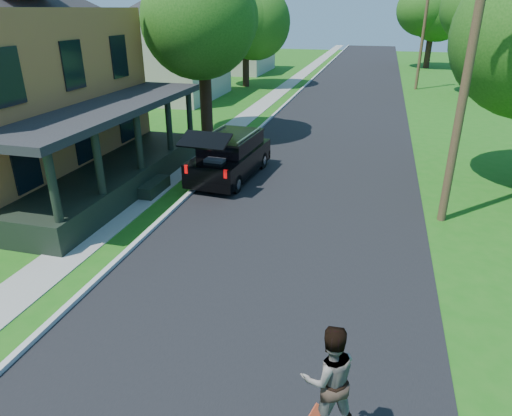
# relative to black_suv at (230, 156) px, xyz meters

# --- Properties ---
(ground) EXTENTS (140.00, 140.00, 0.00)m
(ground) POSITION_rel_black_suv_xyz_m (3.20, -8.29, -0.87)
(ground) COLOR #1B5F13
(ground) RESTS_ON ground
(street) EXTENTS (8.00, 120.00, 0.02)m
(street) POSITION_rel_black_suv_xyz_m (3.20, 11.71, -0.87)
(street) COLOR black
(street) RESTS_ON ground
(curb) EXTENTS (0.15, 120.00, 0.12)m
(curb) POSITION_rel_black_suv_xyz_m (-0.85, 11.71, -0.87)
(curb) COLOR #ADADA7
(curb) RESTS_ON ground
(sidewalk) EXTENTS (1.30, 120.00, 0.03)m
(sidewalk) POSITION_rel_black_suv_xyz_m (-2.40, 11.71, -0.87)
(sidewalk) COLOR gray
(sidewalk) RESTS_ON ground
(front_walk) EXTENTS (6.50, 1.20, 0.03)m
(front_walk) POSITION_rel_black_suv_xyz_m (-6.30, -2.29, -0.87)
(front_walk) COLOR gray
(front_walk) RESTS_ON ground
(neighbor_house_mid) EXTENTS (12.78, 12.78, 8.30)m
(neighbor_house_mid) POSITION_rel_black_suv_xyz_m (-10.30, 15.71, 3.32)
(neighbor_house_mid) COLOR #B4AE9F
(neighbor_house_mid) RESTS_ON ground
(neighbor_house_far) EXTENTS (12.78, 12.78, 8.30)m
(neighbor_house_far) POSITION_rel_black_suv_xyz_m (-10.30, 31.71, 3.32)
(neighbor_house_far) COLOR #B4AE9F
(neighbor_house_far) RESTS_ON ground
(black_suv) EXTENTS (2.23, 5.00, 2.27)m
(black_suv) POSITION_rel_black_suv_xyz_m (0.00, 0.00, 0.00)
(black_suv) COLOR black
(black_suv) RESTS_ON ground
(skateboarder) EXTENTS (1.00, 0.90, 1.67)m
(skateboarder) POSITION_rel_black_suv_xyz_m (5.12, -11.29, 0.58)
(skateboarder) COLOR black
(skateboarder) RESTS_ON ground
(tree_left_mid) EXTENTS (5.68, 5.66, 8.70)m
(tree_left_mid) POSITION_rel_black_suv_xyz_m (-3.19, 5.88, 5.05)
(tree_left_mid) COLOR black
(tree_left_mid) RESTS_ON ground
(tree_left_far) EXTENTS (6.62, 6.68, 8.82)m
(tree_left_far) POSITION_rel_black_suv_xyz_m (-5.82, 22.31, 4.77)
(tree_left_far) COLOR black
(tree_left_far) RESTS_ON ground
(tree_right_mid) EXTENTS (6.94, 6.92, 9.74)m
(tree_right_mid) POSITION_rel_black_suv_xyz_m (12.27, 22.69, 5.34)
(tree_right_mid) COLOR black
(tree_right_mid) RESTS_ON ground
(tree_right_far) EXTENTS (7.19, 7.20, 9.66)m
(tree_right_far) POSITION_rel_black_suv_xyz_m (10.05, 39.98, 5.23)
(tree_right_far) COLOR black
(tree_right_far) RESTS_ON ground
(utility_pole_near) EXTENTS (1.58, 0.27, 9.50)m
(utility_pole_near) POSITION_rel_black_suv_xyz_m (7.70, -2.03, 4.02)
(utility_pole_near) COLOR #4A3422
(utility_pole_near) RESTS_ON ground
(utility_pole_far) EXTENTS (1.49, 0.25, 8.69)m
(utility_pole_far) POSITION_rel_black_suv_xyz_m (8.24, 24.44, 3.61)
(utility_pole_far) COLOR #4A3422
(utility_pole_far) RESTS_ON ground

